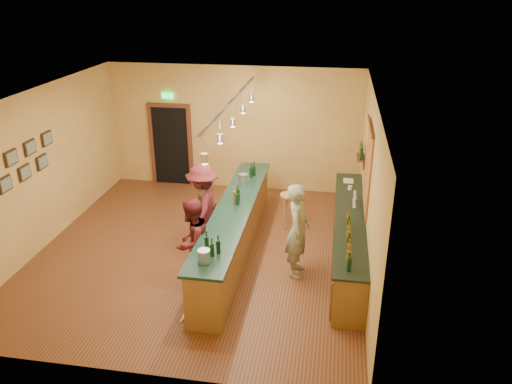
% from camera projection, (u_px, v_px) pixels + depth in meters
% --- Properties ---
extents(floor, '(7.00, 7.00, 0.00)m').
position_uv_depth(floor, '(201.00, 251.00, 10.25)').
color(floor, '#502B17').
rests_on(floor, ground).
extents(ceiling, '(6.50, 7.00, 0.02)m').
position_uv_depth(ceiling, '(193.00, 96.00, 8.98)').
color(ceiling, silver).
rests_on(ceiling, wall_back).
extents(wall_back, '(6.50, 0.02, 3.20)m').
position_uv_depth(wall_back, '(234.00, 129.00, 12.79)').
color(wall_back, '#BC8946').
rests_on(wall_back, floor).
extents(wall_front, '(6.50, 0.02, 3.20)m').
position_uv_depth(wall_front, '(124.00, 277.00, 6.44)').
color(wall_front, '#BC8946').
rests_on(wall_front, floor).
extents(wall_left, '(0.02, 7.00, 3.20)m').
position_uv_depth(wall_left, '(42.00, 169.00, 10.10)').
color(wall_left, '#BC8946').
rests_on(wall_left, floor).
extents(wall_right, '(0.02, 7.00, 3.20)m').
position_uv_depth(wall_right, '(369.00, 189.00, 9.13)').
color(wall_right, '#BC8946').
rests_on(wall_right, floor).
extents(doorway, '(1.15, 0.09, 2.48)m').
position_uv_depth(doorway, '(171.00, 143.00, 13.20)').
color(doorway, black).
rests_on(doorway, wall_back).
extents(tapestry, '(0.03, 1.40, 1.60)m').
position_uv_depth(tapestry, '(368.00, 169.00, 9.40)').
color(tapestry, maroon).
rests_on(tapestry, wall_right).
extents(bottle_shelf, '(0.17, 0.55, 0.54)m').
position_uv_depth(bottle_shelf, '(362.00, 152.00, 10.84)').
color(bottle_shelf, '#552B19').
rests_on(bottle_shelf, wall_right).
extents(picture_grid, '(0.06, 2.20, 0.70)m').
position_uv_depth(picture_grid, '(18.00, 165.00, 9.27)').
color(picture_grid, '#382111').
rests_on(picture_grid, wall_left).
extents(back_counter, '(0.60, 4.55, 1.27)m').
position_uv_depth(back_counter, '(349.00, 237.00, 9.77)').
color(back_counter, brown).
rests_on(back_counter, floor).
extents(tasting_bar, '(0.73, 5.10, 1.38)m').
position_uv_depth(tasting_bar, '(235.00, 227.00, 9.90)').
color(tasting_bar, brown).
rests_on(tasting_bar, floor).
extents(pendant_track, '(0.11, 4.60, 0.50)m').
position_uv_depth(pendant_track, '(232.00, 109.00, 8.96)').
color(pendant_track, silver).
rests_on(pendant_track, ceiling).
extents(bartender, '(0.46, 0.68, 1.81)m').
position_uv_depth(bartender, '(298.00, 230.00, 9.12)').
color(bartender, gray).
rests_on(bartender, floor).
extents(customer_a, '(0.84, 0.95, 1.63)m').
position_uv_depth(customer_a, '(192.00, 242.00, 8.91)').
color(customer_a, '#59191E').
rests_on(customer_a, floor).
extents(customer_b, '(0.45, 1.06, 1.80)m').
position_uv_depth(customer_b, '(206.00, 201.00, 10.35)').
color(customer_b, '#997A51').
rests_on(customer_b, floor).
extents(customer_c, '(0.75, 1.19, 1.77)m').
position_uv_depth(customer_c, '(203.00, 206.00, 10.14)').
color(customer_c, '#59191E').
rests_on(customer_c, floor).
extents(bar_stool, '(0.39, 0.39, 0.79)m').
position_uv_depth(bar_stool, '(289.00, 200.00, 10.98)').
color(bar_stool, '#AC724D').
rests_on(bar_stool, floor).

